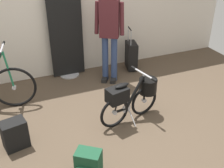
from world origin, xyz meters
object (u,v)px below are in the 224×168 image
object	(u,v)px
rolling_suitcase	(131,55)
backpack_on_floor	(15,134)
handbag_on_floor	(88,163)
floor_banner_stand	(67,41)
folding_bike_foreground	(133,96)
visitor_near_wall	(109,28)

from	to	relation	value
rolling_suitcase	backpack_on_floor	world-z (taller)	rolling_suitcase
backpack_on_floor	handbag_on_floor	world-z (taller)	backpack_on_floor
floor_banner_stand	handbag_on_floor	world-z (taller)	floor_banner_stand
folding_bike_foreground	rolling_suitcase	distance (m)	1.67
visitor_near_wall	backpack_on_floor	xyz separation A→B (m)	(-1.78, -1.21, -0.80)
handbag_on_floor	floor_banner_stand	bearing A→B (deg)	80.13
folding_bike_foreground	visitor_near_wall	distance (m)	1.39
rolling_suitcase	folding_bike_foreground	bearing A→B (deg)	-115.35
floor_banner_stand	folding_bike_foreground	xyz separation A→B (m)	(0.49, -1.70, -0.30)
folding_bike_foreground	floor_banner_stand	bearing A→B (deg)	105.92
folding_bike_foreground	backpack_on_floor	xyz separation A→B (m)	(-1.63, 0.04, -0.20)
folding_bike_foreground	visitor_near_wall	world-z (taller)	visitor_near_wall
visitor_near_wall	backpack_on_floor	world-z (taller)	visitor_near_wall
floor_banner_stand	backpack_on_floor	bearing A→B (deg)	-124.36
floor_banner_stand	backpack_on_floor	xyz separation A→B (m)	(-1.14, -1.67, -0.50)
handbag_on_floor	visitor_near_wall	bearing A→B (deg)	61.84
folding_bike_foreground	handbag_on_floor	xyz separation A→B (m)	(-0.91, -0.75, -0.23)
visitor_near_wall	rolling_suitcase	distance (m)	0.94
floor_banner_stand	visitor_near_wall	distance (m)	0.84
backpack_on_floor	visitor_near_wall	bearing A→B (deg)	34.15
floor_banner_stand	handbag_on_floor	distance (m)	2.55
visitor_near_wall	rolling_suitcase	bearing A→B (deg)	25.17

